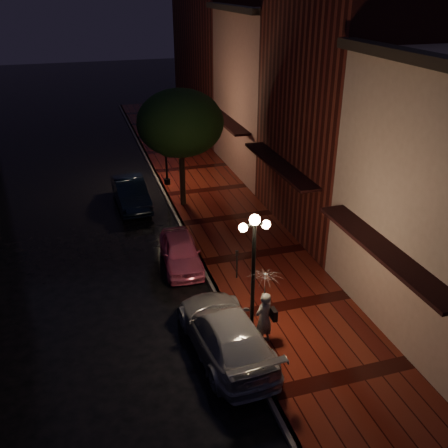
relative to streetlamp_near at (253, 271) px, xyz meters
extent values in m
plane|color=black|center=(-0.35, 5.00, -2.60)|extent=(120.00, 120.00, 0.00)
cube|color=#43100C|center=(1.90, 5.00, -2.53)|extent=(4.50, 60.00, 0.15)
cube|color=#595451|center=(-0.35, 5.00, -2.53)|extent=(0.25, 60.00, 0.15)
cube|color=#511914|center=(6.65, 7.00, 2.90)|extent=(5.00, 8.00, 11.00)
cube|color=#8C5951|center=(6.65, 15.00, 1.90)|extent=(5.00, 8.00, 9.00)
cube|color=#511914|center=(6.65, 25.00, 2.40)|extent=(5.00, 12.00, 10.00)
cylinder|color=black|center=(0.00, 0.00, -0.45)|extent=(0.12, 0.12, 4.00)
cylinder|color=black|center=(0.00, 0.00, -2.30)|extent=(0.36, 0.36, 0.30)
cube|color=black|center=(0.00, 0.00, 1.55)|extent=(0.70, 0.08, 0.08)
sphere|color=#EBC18D|center=(0.00, 0.00, 1.70)|extent=(0.32, 0.32, 0.32)
sphere|color=#EBC18D|center=(-0.35, 0.00, 1.50)|extent=(0.26, 0.26, 0.26)
sphere|color=#EBC18D|center=(0.35, 0.00, 1.50)|extent=(0.26, 0.26, 0.26)
cylinder|color=black|center=(0.00, 14.00, -0.45)|extent=(0.12, 0.12, 4.00)
cylinder|color=black|center=(0.00, 14.00, -2.30)|extent=(0.36, 0.36, 0.30)
cube|color=black|center=(0.00, 14.00, 1.55)|extent=(0.70, 0.08, 0.08)
sphere|color=#EBC18D|center=(0.00, 14.00, 1.70)|extent=(0.32, 0.32, 0.32)
sphere|color=#EBC18D|center=(-0.35, 14.00, 1.50)|extent=(0.26, 0.26, 0.26)
sphere|color=#EBC18D|center=(0.35, 14.00, 1.50)|extent=(0.26, 0.26, 0.26)
cylinder|color=black|center=(0.25, 11.00, -0.85)|extent=(0.28, 0.28, 3.20)
ellipsoid|color=black|center=(0.25, 11.00, 1.75)|extent=(4.16, 4.16, 3.20)
sphere|color=black|center=(0.95, 11.60, 1.15)|extent=(1.80, 1.80, 1.80)
sphere|color=black|center=(-0.35, 10.30, 1.25)|extent=(1.80, 1.80, 1.80)
imported|color=#E65F87|center=(-1.14, 5.28, -1.98)|extent=(1.68, 3.72, 1.24)
imported|color=black|center=(-2.27, 11.88, -1.90)|extent=(1.65, 4.29, 1.40)
imported|color=#9A9BA2|center=(-0.95, -0.27, -1.88)|extent=(2.37, 5.12, 1.45)
imported|color=silver|center=(0.25, -0.36, -1.54)|extent=(0.79, 0.67, 1.83)
imported|color=silver|center=(0.25, -0.36, -0.38)|extent=(1.06, 1.08, 0.98)
cylinder|color=black|center=(0.25, -0.36, -1.11)|extent=(0.02, 0.02, 1.46)
cube|color=black|center=(0.55, -0.41, -1.41)|extent=(0.15, 0.34, 0.37)
cylinder|color=black|center=(0.65, 3.48, -1.95)|extent=(0.05, 0.05, 1.00)
cube|color=black|center=(0.65, 3.48, -1.36)|extent=(0.13, 0.11, 0.20)
camera|label=1|loc=(-4.55, -11.98, 7.80)|focal=40.00mm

